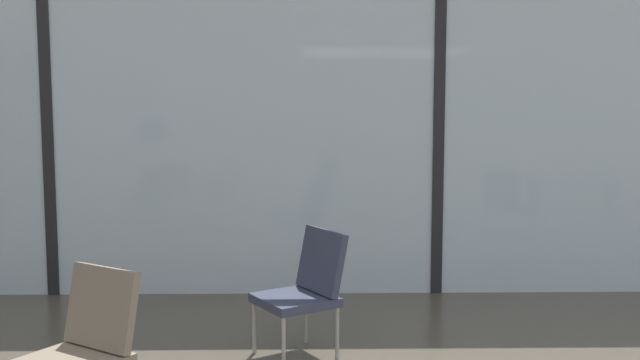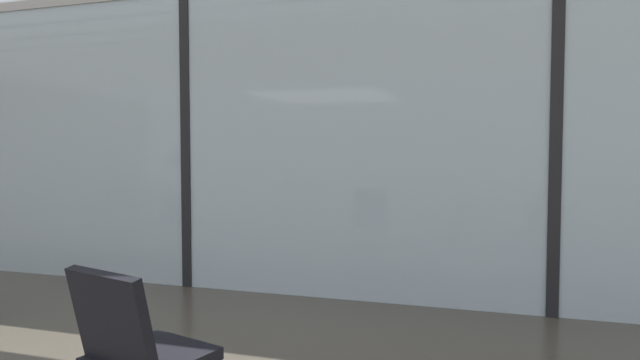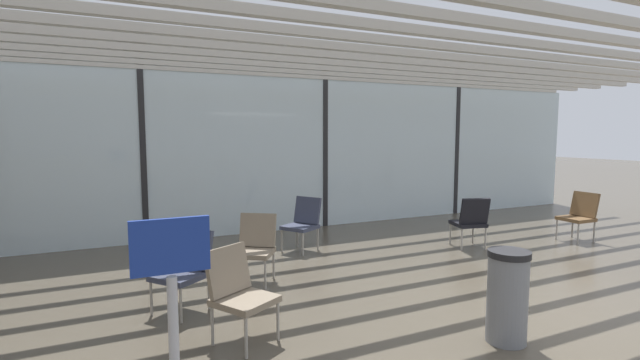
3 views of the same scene
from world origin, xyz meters
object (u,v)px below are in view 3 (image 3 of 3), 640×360
at_px(lounge_chair_5, 186,265).
at_px(trash_bin, 507,296).
at_px(lounge_chair_1, 471,219).
at_px(lounge_chair_3, 579,213).
at_px(info_sign, 174,347).
at_px(parked_airplane, 275,123).
at_px(lounge_chair_2, 238,289).
at_px(lounge_chair_4, 255,244).
at_px(lounge_chair_0, 303,221).

distance_m(lounge_chair_5, trash_bin, 3.27).
xyz_separation_m(lounge_chair_1, lounge_chair_3, (2.17, -0.41, 0.00)).
xyz_separation_m(lounge_chair_1, info_sign, (-5.15, -2.99, 0.18)).
bearing_deg(parked_airplane, lounge_chair_1, -87.02).
bearing_deg(lounge_chair_1, lounge_chair_2, 36.63).
distance_m(lounge_chair_4, lounge_chair_5, 1.14).
relative_size(parked_airplane, lounge_chair_4, 15.50).
height_order(parked_airplane, lounge_chair_5, parked_airplane).
relative_size(lounge_chair_2, lounge_chair_4, 1.00).
bearing_deg(lounge_chair_4, lounge_chair_2, -78.85).
xyz_separation_m(lounge_chair_4, trash_bin, (1.57, -2.67, -0.06)).
distance_m(parked_airplane, lounge_chair_3, 9.33).
relative_size(lounge_chair_0, lounge_chair_2, 1.00).
bearing_deg(lounge_chair_1, lounge_chair_0, -7.05).
bearing_deg(lounge_chair_5, lounge_chair_4, 84.75).
distance_m(lounge_chair_2, info_sign, 1.53).
relative_size(parked_airplane, info_sign, 9.37).
relative_size(lounge_chair_5, info_sign, 0.60).
xyz_separation_m(lounge_chair_0, lounge_chair_5, (-2.15, -1.78, 0.00)).
height_order(lounge_chair_2, lounge_chair_5, same).
relative_size(lounge_chair_0, lounge_chair_5, 1.00).
bearing_deg(lounge_chair_4, trash_bin, -25.77).
distance_m(lounge_chair_0, info_sign, 4.83).
xyz_separation_m(parked_airplane, info_sign, (-4.72, -11.36, -1.58)).
bearing_deg(parked_airplane, lounge_chair_3, -73.48).
relative_size(parked_airplane, lounge_chair_5, 15.50).
bearing_deg(lounge_chair_2, trash_bin, -55.87).
height_order(lounge_chair_1, lounge_chair_3, same).
bearing_deg(lounge_chair_0, trash_bin, -25.44).
bearing_deg(lounge_chair_3, lounge_chair_1, -99.66).
bearing_deg(info_sign, parked_airplane, 67.46).
xyz_separation_m(lounge_chair_3, trash_bin, (-4.36, -2.34, -0.06)).
height_order(lounge_chair_1, lounge_chair_2, same).
bearing_deg(info_sign, lounge_chair_3, 19.40).
xyz_separation_m(trash_bin, info_sign, (-2.96, -0.24, 0.25)).
bearing_deg(trash_bin, lounge_chair_4, 120.49).
distance_m(lounge_chair_2, lounge_chair_3, 6.70).
bearing_deg(lounge_chair_3, lounge_chair_5, -86.62).
xyz_separation_m(parked_airplane, lounge_chair_3, (2.61, -8.79, -1.76)).
relative_size(lounge_chair_2, trash_bin, 1.01).
xyz_separation_m(lounge_chair_4, info_sign, (-1.39, -2.91, 0.18)).
bearing_deg(trash_bin, parked_airplane, 81.04).
distance_m(parked_airplane, lounge_chair_2, 10.94).
bearing_deg(lounge_chair_5, info_sign, -47.46).
distance_m(trash_bin, info_sign, 2.98).
height_order(lounge_chair_4, trash_bin, lounge_chair_4).
relative_size(parked_airplane, lounge_chair_1, 15.50).
xyz_separation_m(lounge_chair_1, lounge_chair_2, (-4.42, -1.66, 0.00)).
xyz_separation_m(parked_airplane, trash_bin, (-1.75, -11.12, -1.82)).
xyz_separation_m(lounge_chair_2, lounge_chair_3, (6.59, 1.25, 0.00)).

